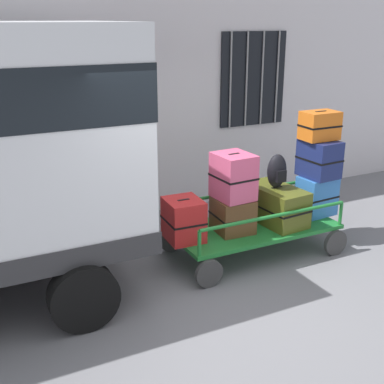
% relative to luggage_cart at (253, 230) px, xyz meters
% --- Properties ---
extents(ground_plane, '(40.00, 40.00, 0.00)m').
position_rel_luggage_cart_xyz_m(ground_plane, '(-1.01, -0.59, -0.33)').
color(ground_plane, slate).
extents(building_wall, '(12.00, 0.38, 5.00)m').
position_rel_luggage_cart_xyz_m(building_wall, '(-1.00, 2.15, 2.17)').
color(building_wall, silver).
rests_on(building_wall, ground).
extents(luggage_cart, '(2.22, 1.12, 0.39)m').
position_rel_luggage_cart_xyz_m(luggage_cart, '(0.00, 0.00, 0.00)').
color(luggage_cart, '#1E722D').
rests_on(luggage_cart, ground).
extents(cart_railing, '(2.11, 0.98, 0.33)m').
position_rel_luggage_cart_xyz_m(cart_railing, '(0.00, 0.00, 0.34)').
color(cart_railing, '#1E722D').
rests_on(cart_railing, luggage_cart).
extents(suitcase_left_bottom, '(0.45, 0.50, 0.51)m').
position_rel_luggage_cart_xyz_m(suitcase_left_bottom, '(-0.99, 0.02, 0.32)').
color(suitcase_left_bottom, '#B21E1E').
rests_on(suitcase_left_bottom, luggage_cart).
extents(suitcase_midleft_bottom, '(0.48, 0.50, 0.44)m').
position_rel_luggage_cart_xyz_m(suitcase_midleft_bottom, '(-0.33, -0.02, 0.28)').
color(suitcase_midleft_bottom, brown).
rests_on(suitcase_midleft_bottom, luggage_cart).
extents(suitcase_midleft_middle, '(0.45, 0.52, 0.57)m').
position_rel_luggage_cart_xyz_m(suitcase_midleft_middle, '(-0.33, -0.01, 0.79)').
color(suitcase_midleft_middle, '#CC4C72').
rests_on(suitcase_midleft_middle, suitcase_midleft_bottom).
extents(suitcase_center_bottom, '(0.55, 0.91, 0.48)m').
position_rel_luggage_cart_xyz_m(suitcase_center_bottom, '(0.33, -0.01, 0.30)').
color(suitcase_center_bottom, '#4C5119').
rests_on(suitcase_center_bottom, luggage_cart).
extents(suitcase_midright_bottom, '(0.51, 0.41, 0.54)m').
position_rel_luggage_cart_xyz_m(suitcase_midright_bottom, '(0.99, -0.03, 0.33)').
color(suitcase_midright_bottom, '#3372C6').
rests_on(suitcase_midright_bottom, luggage_cart).
extents(suitcase_midright_middle, '(0.43, 0.54, 0.50)m').
position_rel_luggage_cart_xyz_m(suitcase_midright_middle, '(0.99, -0.02, 0.85)').
color(suitcase_midright_middle, navy).
rests_on(suitcase_midright_middle, suitcase_midright_bottom).
extents(suitcase_midright_top, '(0.49, 0.34, 0.38)m').
position_rel_luggage_cart_xyz_m(suitcase_midright_top, '(0.99, 0.03, 1.29)').
color(suitcase_midright_top, orange).
rests_on(suitcase_midright_top, suitcase_midright_middle).
extents(backpack, '(0.27, 0.22, 0.44)m').
position_rel_luggage_cart_xyz_m(backpack, '(0.32, -0.02, 0.77)').
color(backpack, black).
rests_on(backpack, suitcase_center_bottom).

